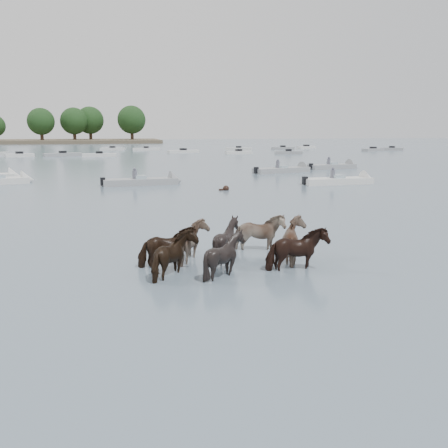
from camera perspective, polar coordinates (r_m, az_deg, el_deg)
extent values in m
plane|color=#4B5B6C|center=(14.22, 8.06, -6.01)|extent=(400.00, 400.00, 0.00)
imported|color=black|center=(14.92, -6.68, -3.13)|extent=(1.89, 1.09, 1.50)
imported|color=#816B58|center=(15.55, -3.48, -2.48)|extent=(1.30, 1.52, 1.51)
imported|color=black|center=(15.52, 0.30, -2.29)|extent=(1.72, 1.59, 1.62)
imported|color=gray|center=(16.85, 4.05, -1.35)|extent=(1.95, 1.12, 1.55)
imported|color=black|center=(13.93, -5.68, -4.11)|extent=(1.56, 1.73, 1.52)
imported|color=black|center=(13.89, 0.08, -4.07)|extent=(1.50, 1.36, 1.53)
imported|color=black|center=(14.60, 8.57, -3.39)|extent=(1.90, 0.98, 1.55)
imported|color=gray|center=(15.72, 8.71, -2.24)|extent=(1.58, 1.78, 1.62)
sphere|color=black|center=(33.67, 0.23, 4.21)|extent=(0.44, 0.44, 0.44)
cube|color=black|center=(33.62, -0.18, 4.03)|extent=(0.50, 0.22, 0.18)
cube|color=silver|center=(41.36, -24.98, 4.57)|extent=(4.45, 2.83, 0.55)
cone|color=silver|center=(41.63, -22.14, 4.83)|extent=(1.36, 1.80, 1.60)
cube|color=gray|center=(37.59, -9.85, 4.89)|extent=(5.75, 2.23, 0.55)
cone|color=gray|center=(38.16, -5.69, 5.09)|extent=(1.08, 1.69, 1.60)
cube|color=#99ADB7|center=(37.56, -9.87, 5.42)|extent=(0.92, 1.20, 0.35)
cube|color=black|center=(37.21, -14.13, 4.89)|extent=(0.39, 0.39, 0.60)
cylinder|color=#595966|center=(37.52, -10.49, 5.70)|extent=(0.36, 0.36, 0.70)
sphere|color=#595966|center=(37.48, -10.52, 6.39)|extent=(0.24, 0.24, 0.24)
cube|color=gray|center=(48.08, 6.81, 6.30)|extent=(6.15, 3.22, 0.55)
cone|color=gray|center=(49.89, 9.58, 6.39)|extent=(1.32, 1.79, 1.60)
cube|color=#99ADB7|center=(48.06, 6.82, 6.71)|extent=(1.08, 1.30, 0.35)
cube|color=black|center=(46.39, 3.83, 6.36)|extent=(0.43, 0.43, 0.60)
cylinder|color=#595966|center=(47.91, 6.37, 6.95)|extent=(0.36, 0.36, 0.70)
sphere|color=#595966|center=(47.88, 6.38, 7.49)|extent=(0.24, 0.24, 0.24)
cube|color=silver|center=(38.55, 13.22, 4.91)|extent=(5.51, 1.81, 0.55)
cone|color=silver|center=(39.92, 16.68, 4.94)|extent=(0.96, 1.63, 1.60)
cube|color=#99ADB7|center=(38.52, 13.24, 5.43)|extent=(0.84, 1.15, 0.35)
cube|color=black|center=(37.33, 9.53, 5.09)|extent=(0.36, 0.36, 0.60)
cylinder|color=#595966|center=(38.33, 12.72, 5.73)|extent=(0.36, 0.36, 0.70)
sphere|color=#595966|center=(38.29, 12.74, 6.40)|extent=(0.24, 0.24, 0.24)
cube|color=gray|center=(53.65, 12.63, 6.60)|extent=(5.53, 2.50, 0.55)
cone|color=gray|center=(55.24, 14.90, 6.62)|extent=(1.16, 1.73, 1.60)
cube|color=#99ADB7|center=(53.63, 12.65, 6.97)|extent=(0.98, 1.24, 0.35)
cube|color=black|center=(52.14, 10.23, 6.73)|extent=(0.41, 0.41, 0.60)
cylinder|color=#595966|center=(53.44, 12.26, 7.19)|extent=(0.36, 0.36, 0.70)
sphere|color=#595966|center=(53.42, 12.28, 7.67)|extent=(0.24, 0.24, 0.24)
cone|color=silver|center=(45.36, -23.43, 5.18)|extent=(1.06, 1.68, 1.60)
cube|color=silver|center=(81.29, -22.99, 7.45)|extent=(4.41, 2.80, 0.60)
cube|color=black|center=(81.27, -23.01, 7.72)|extent=(1.28, 1.28, 0.50)
cube|color=gray|center=(81.15, -18.50, 7.75)|extent=(5.99, 3.37, 0.60)
cube|color=black|center=(81.14, -18.52, 8.02)|extent=(1.28, 1.28, 0.50)
cube|color=silver|center=(78.12, -14.49, 7.86)|extent=(5.16, 1.65, 0.60)
cube|color=black|center=(78.10, -14.50, 8.14)|extent=(1.03, 1.03, 0.50)
cube|color=silver|center=(101.61, -13.02, 8.59)|extent=(5.10, 2.76, 0.60)
cube|color=black|center=(101.60, -13.03, 8.81)|extent=(1.23, 1.23, 0.50)
cube|color=silver|center=(99.31, -9.16, 8.68)|extent=(5.46, 1.85, 0.60)
cube|color=black|center=(99.29, -9.17, 8.90)|extent=(1.06, 1.06, 0.50)
cube|color=silver|center=(88.22, -4.84, 8.50)|extent=(5.99, 3.06, 0.60)
cube|color=black|center=(88.21, -4.84, 8.74)|extent=(1.24, 1.24, 0.50)
cube|color=silver|center=(84.15, 1.75, 8.41)|extent=(4.66, 1.60, 0.60)
cube|color=black|center=(84.13, 1.75, 8.67)|extent=(1.02, 1.02, 0.50)
cube|color=silver|center=(99.37, 1.75, 8.82)|extent=(5.42, 3.58, 0.60)
cube|color=black|center=(99.35, 1.75, 9.04)|extent=(1.33, 1.33, 0.50)
cube|color=gray|center=(84.71, 7.61, 8.33)|extent=(4.87, 2.56, 0.60)
cube|color=black|center=(84.69, 7.62, 8.59)|extent=(1.21, 1.21, 0.50)
cube|color=gray|center=(104.29, 6.96, 8.85)|extent=(4.88, 1.98, 0.60)
cube|color=black|center=(104.27, 6.96, 9.06)|extent=(1.10, 1.10, 0.50)
cube|color=silver|center=(110.41, 9.69, 8.90)|extent=(4.72, 2.95, 0.60)
cube|color=black|center=(110.40, 9.69, 9.09)|extent=(1.28, 1.28, 0.50)
cube|color=gray|center=(100.30, 17.18, 8.36)|extent=(5.36, 3.41, 0.60)
cube|color=black|center=(100.29, 17.20, 8.57)|extent=(1.31, 1.31, 0.50)
cube|color=gray|center=(105.32, 19.19, 8.35)|extent=(4.52, 2.91, 0.60)
cube|color=black|center=(105.31, 19.21, 8.55)|extent=(1.29, 1.29, 0.50)
cylinder|color=#382619|center=(159.79, -20.69, 9.56)|extent=(1.00, 1.00, 3.64)
sphere|color=black|center=(159.79, -20.81, 11.26)|extent=(8.09, 8.09, 8.09)
cylinder|color=#382619|center=(162.14, -17.21, 9.80)|extent=(1.00, 1.00, 3.76)
sphere|color=black|center=(162.14, -17.31, 11.54)|extent=(8.36, 8.36, 8.36)
cylinder|color=#382619|center=(165.62, -15.46, 9.94)|extent=(1.00, 1.00, 3.93)
sphere|color=black|center=(165.64, -15.55, 11.72)|extent=(8.74, 8.74, 8.74)
cylinder|color=#382619|center=(161.48, -10.79, 10.14)|extent=(1.00, 1.00, 4.02)
sphere|color=black|center=(161.49, -10.86, 12.00)|extent=(8.93, 8.93, 8.93)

